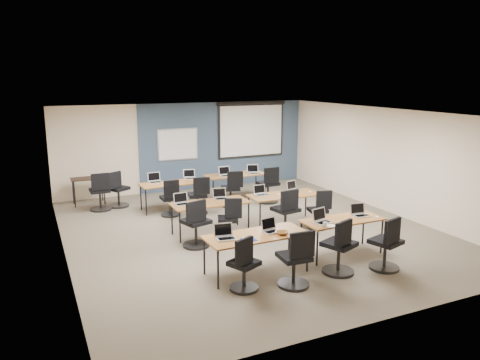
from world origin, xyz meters
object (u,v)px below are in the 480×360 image
laptop_1 (271,228)px  task_chair_4 (196,227)px  laptop_0 (225,235)px  task_chair_8 (170,201)px  training_table_front_left (256,237)px  task_chair_1 (296,263)px  laptop_4 (182,201)px  utility_table (88,181)px  training_table_front_right (342,222)px  task_chair_5 (229,222)px  task_chair_9 (199,199)px  task_chair_0 (244,268)px  laptop_10 (226,174)px  training_table_mid_right (284,196)px  task_chair_2 (340,251)px  task_chair_3 (387,248)px  task_chair_7 (319,213)px  laptop_8 (155,180)px  task_chair_11 (269,188)px  projector_screen (251,127)px  whiteboard (178,144)px  laptop_6 (261,193)px  training_table_back_right (235,176)px  laptop_3 (360,213)px  laptop_9 (190,176)px  laptop_2 (322,219)px  training_table_mid_left (210,204)px  training_table_back_left (172,184)px  spare_chair_a (118,192)px  laptop_7 (293,188)px  spare_chair_b (100,195)px  laptop_5 (221,196)px  task_chair_10 (232,192)px

laptop_1 → task_chair_4: bearing=108.0°
laptop_0 → task_chair_8: size_ratio=0.35×
training_table_front_left → task_chair_1: 0.91m
laptop_4 → utility_table: size_ratio=0.35×
training_table_front_right → task_chair_5: size_ratio=1.75×
task_chair_8 → task_chair_9: 0.73m
training_table_front_left → task_chair_0: 0.82m
laptop_10 → training_table_mid_right: bearing=-81.4°
task_chair_2 → task_chair_3: task_chair_2 is taller
task_chair_7 → task_chair_0: bearing=-130.1°
laptop_4 → laptop_8: size_ratio=0.95×
task_chair_11 → task_chair_8: bearing=178.4°
task_chair_4 → utility_table: bearing=93.9°
laptop_4 → task_chair_11: 3.52m
projector_screen → whiteboard: bearing=179.5°
laptop_6 → task_chair_8: 2.40m
training_table_back_right → task_chair_1: size_ratio=1.71×
laptop_3 → training_table_back_right: bearing=105.1°
laptop_8 → laptop_9: (1.01, 0.06, -0.00)m
task_chair_1 → task_chair_3: (1.88, -0.08, 0.00)m
task_chair_7 → laptop_10: bearing=120.1°
training_table_front_right → laptop_2: bearing=179.0°
whiteboard → projector_screen: 2.54m
laptop_0 → task_chair_0: size_ratio=0.35×
training_table_mid_left → task_chair_2: bearing=-66.8°
training_table_back_left → task_chair_7: bearing=-51.4°
training_table_front_left → task_chair_2: bearing=-28.1°
training_table_back_left → laptop_4: 2.20m
task_chair_4 → spare_chair_a: size_ratio=1.04×
task_chair_1 → laptop_6: (1.03, 3.31, 0.36)m
task_chair_8 → task_chair_1: bearing=-81.8°
laptop_4 → laptop_7: 2.88m
projector_screen → task_chair_1: projector_screen is taller
training_table_front_right → training_table_back_left: size_ratio=0.98×
laptop_1 → training_table_mid_right: bearing=45.1°
task_chair_3 → task_chair_5: 3.37m
task_chair_3 → laptop_1: bearing=138.1°
laptop_7 → spare_chair_b: 5.08m
training_table_front_right → laptop_2: (-0.49, 0.00, 0.11)m
training_table_mid_left → task_chair_5: task_chair_5 is taller
projector_screen → laptop_5: size_ratio=7.66×
laptop_3 → task_chair_11: 4.04m
laptop_4 → laptop_2: bearing=-52.7°
task_chair_4 → task_chair_9: size_ratio=1.05×
laptop_6 → task_chair_7: bearing=-42.6°
training_table_back_right → task_chair_7: bearing=-81.3°
laptop_4 → utility_table: (-1.55, 3.63, -0.14)m
laptop_2 → task_chair_0: bearing=-174.4°
laptop_3 → task_chair_10: bearing=112.2°
whiteboard → task_chair_8: whiteboard is taller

